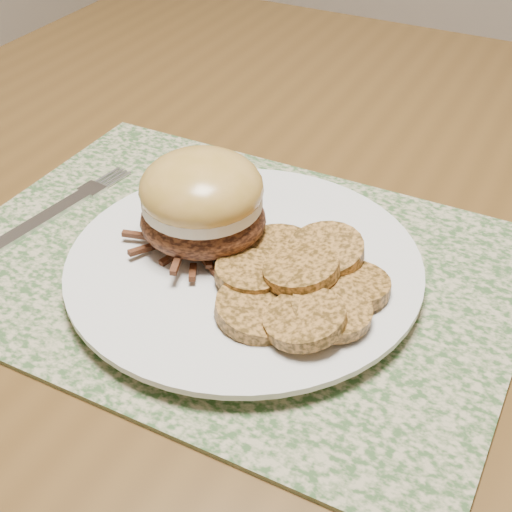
{
  "coord_description": "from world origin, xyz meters",
  "views": [
    {
      "loc": [
        -0.02,
        -0.55,
        1.11
      ],
      "look_at": [
        -0.21,
        -0.18,
        0.79
      ],
      "focal_mm": 50.0,
      "sensor_mm": 36.0,
      "label": 1
    }
  ],
  "objects": [
    {
      "name": "dinner_plate",
      "position": [
        -0.23,
        -0.17,
        0.76
      ],
      "size": [
        0.26,
        0.26,
        0.02
      ],
      "primitive_type": "cylinder",
      "color": "silver",
      "rests_on": "placemat"
    },
    {
      "name": "placemat",
      "position": [
        -0.24,
        -0.16,
        0.75
      ],
      "size": [
        0.45,
        0.33,
        0.0
      ],
      "primitive_type": "cube",
      "color": "#35532A",
      "rests_on": "dining_table"
    },
    {
      "name": "fork",
      "position": [
        -0.42,
        -0.17,
        0.76
      ],
      "size": [
        0.04,
        0.18,
        0.0
      ],
      "rotation": [
        0.0,
        0.0,
        -0.14
      ],
      "color": "silver",
      "rests_on": "placemat"
    },
    {
      "name": "pork_sandwich",
      "position": [
        -0.27,
        -0.16,
        0.81
      ],
      "size": [
        0.13,
        0.13,
        0.07
      ],
      "rotation": [
        0.0,
        0.0,
        0.4
      ],
      "color": "black",
      "rests_on": "dinner_plate"
    },
    {
      "name": "roasted_potatoes",
      "position": [
        -0.17,
        -0.18,
        0.78
      ],
      "size": [
        0.13,
        0.15,
        0.03
      ],
      "color": "#9C682E",
      "rests_on": "dinner_plate"
    }
  ]
}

